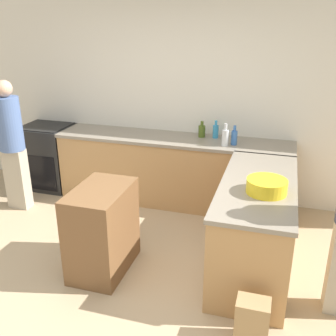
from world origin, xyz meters
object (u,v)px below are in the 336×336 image
island_table (102,230)px  water_bottle_blue (234,137)px  mixing_bowl (267,186)px  vinegar_bottle_clear (225,137)px  range_oven (48,156)px  olive_oil_bottle (202,131)px  paper_bag (252,322)px  dish_soap_bottle (216,131)px  person_by_range (12,141)px

island_table → water_bottle_blue: water_bottle_blue is taller
mixing_bowl → vinegar_bottle_clear: vinegar_bottle_clear is taller
range_oven → olive_oil_bottle: size_ratio=4.40×
vinegar_bottle_clear → paper_bag: vinegar_bottle_clear is taller
water_bottle_blue → paper_bag: size_ratio=0.62×
range_oven → island_table: (1.63, -1.63, -0.02)m
olive_oil_bottle → dish_soap_bottle: bearing=4.1°
vinegar_bottle_clear → paper_bag: 2.27m
paper_bag → person_by_range: bearing=154.9°
range_oven → island_table: size_ratio=1.06×
paper_bag → dish_soap_bottle: bearing=107.4°
dish_soap_bottle → paper_bag: 2.57m
mixing_bowl → olive_oil_bottle: olive_oil_bottle is taller
range_oven → olive_oil_bottle: 2.27m
dish_soap_bottle → water_bottle_blue: size_ratio=0.95×
vinegar_bottle_clear → water_bottle_blue: 0.12m
island_table → mixing_bowl: mixing_bowl is taller
mixing_bowl → range_oven: bearing=156.4°
mixing_bowl → olive_oil_bottle: (-0.90, 1.49, 0.02)m
range_oven → dish_soap_bottle: (2.38, 0.15, 0.53)m
dish_soap_bottle → person_by_range: (-2.37, -0.87, -0.08)m
olive_oil_bottle → water_bottle_blue: (0.44, -0.20, 0.01)m
island_table → person_by_range: size_ratio=0.52×
island_table → paper_bag: island_table is taller
olive_oil_bottle → water_bottle_blue: size_ratio=0.87×
olive_oil_bottle → vinegar_bottle_clear: bearing=-39.0°
person_by_range → paper_bag: size_ratio=4.33×
range_oven → vinegar_bottle_clear: 2.60m
olive_oil_bottle → paper_bag: size_ratio=0.54×
olive_oil_bottle → paper_bag: (0.91, -2.32, -0.78)m
mixing_bowl → person_by_range: 3.16m
person_by_range → paper_bag: person_by_range is taller
island_table → vinegar_bottle_clear: size_ratio=3.15×
person_by_range → water_bottle_blue: bearing=14.0°
range_oven → dish_soap_bottle: bearing=3.6°
mixing_bowl → water_bottle_blue: bearing=109.6°
range_oven → vinegar_bottle_clear: (2.54, -0.14, 0.55)m
range_oven → olive_oil_bottle: (2.20, 0.14, 0.52)m
island_table → mixing_bowl: size_ratio=2.41×
person_by_range → range_oven: bearing=90.1°
vinegar_bottle_clear → person_by_range: size_ratio=0.17×
mixing_bowl → dish_soap_bottle: bearing=115.6°
range_oven → mixing_bowl: (3.10, -1.35, 0.50)m
vinegar_bottle_clear → dish_soap_bottle: size_ratio=1.21×
island_table → dish_soap_bottle: (0.75, 1.78, 0.55)m
range_oven → island_table: bearing=-45.1°
mixing_bowl → dish_soap_bottle: size_ratio=1.58×
olive_oil_bottle → person_by_range: (-2.20, -0.86, -0.07)m
olive_oil_bottle → vinegar_bottle_clear: size_ratio=0.76×
range_oven → vinegar_bottle_clear: vinegar_bottle_clear is taller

